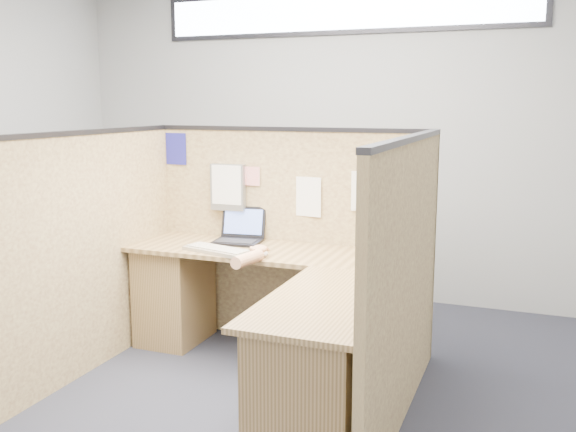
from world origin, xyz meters
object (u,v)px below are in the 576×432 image
at_px(l_desk, 274,320).
at_px(laptop, 241,233).
at_px(keyboard, 218,250).
at_px(mouse, 259,253).

height_order(l_desk, laptop, laptop).
xyz_separation_m(l_desk, keyboard, (-0.48, 0.20, 0.35)).
distance_m(laptop, mouse, 0.49).
distance_m(keyboard, mouse, 0.31).
xyz_separation_m(l_desk, laptop, (-0.49, 0.57, 0.39)).
height_order(l_desk, keyboard, keyboard).
bearing_deg(mouse, keyboard, 177.30).
bearing_deg(mouse, l_desk, -46.78).
relative_size(laptop, mouse, 3.06).
xyz_separation_m(keyboard, mouse, (0.30, -0.01, 0.01)).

